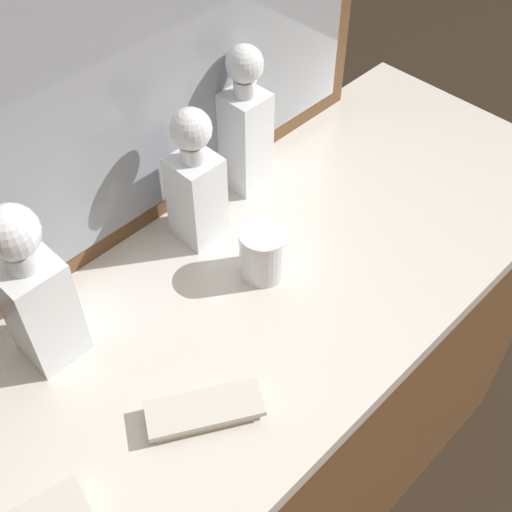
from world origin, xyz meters
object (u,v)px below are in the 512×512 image
Objects in this scene: crystal_tumbler_far_left at (263,254)px; silver_brush_rear at (205,411)px; crystal_decanter_far_left at (196,188)px; crystal_decanter_front at (246,133)px; crystal_decanter_center at (37,300)px.

silver_brush_rear is at bearing -152.64° from crystal_tumbler_far_left.
crystal_decanter_far_left is at bearing 48.89° from silver_brush_rear.
crystal_decanter_far_left is 0.16m from crystal_decanter_front.
crystal_decanter_far_left is at bearing 95.75° from crystal_tumbler_far_left.
crystal_decanter_far_left is (0.32, 0.02, -0.01)m from crystal_decanter_center.
crystal_tumbler_far_left is at bearing -19.47° from crystal_decanter_center.
crystal_decanter_front is at bearing 7.51° from crystal_decanter_center.
crystal_decanter_far_left is 0.38m from silver_brush_rear.
silver_brush_rear is (-0.24, -0.28, -0.09)m from crystal_decanter_far_left.
crystal_decanter_far_left is at bearing -166.04° from crystal_decanter_front.
crystal_decanter_front is 0.52m from silver_brush_rear.
crystal_tumbler_far_left is 0.53× the size of silver_brush_rear.
crystal_decanter_far_left reaches higher than crystal_tumbler_far_left.
crystal_decanter_front is at bearing 13.96° from crystal_decanter_far_left.
crystal_decanter_center is 1.69× the size of silver_brush_rear.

